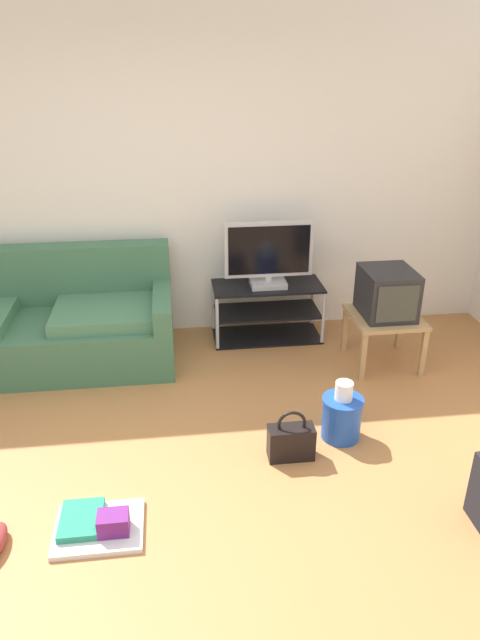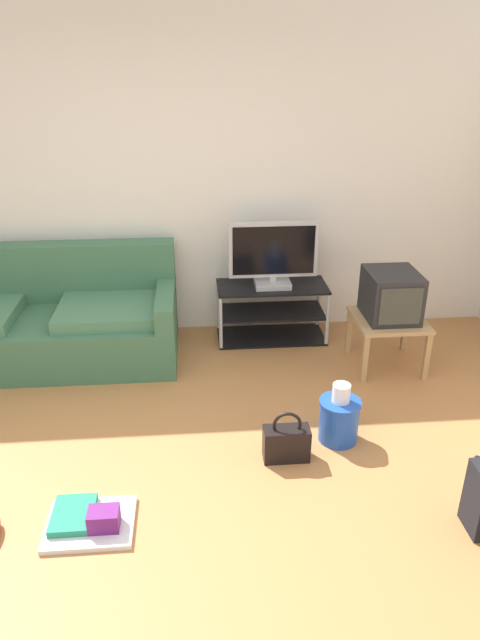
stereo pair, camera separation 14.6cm
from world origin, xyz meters
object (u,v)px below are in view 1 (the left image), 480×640
object	(u,v)px
cleaning_bucket	(342,415)
floor_tray	(98,525)
tv_stand	(267,311)
handbag	(291,441)
side_table	(384,322)
crt_tv	(387,293)
couch	(37,325)
flat_tv	(269,255)

from	to	relation	value
cleaning_bucket	floor_tray	xyz separation A→B (m)	(-1.49, -0.64, -0.13)
tv_stand	handbag	distance (m)	1.67
side_table	crt_tv	size ratio (longest dim) A/B	1.21
cleaning_bucket	floor_tray	world-z (taller)	cleaning_bucket
couch	handbag	xyz separation A→B (m)	(1.76, -1.47, -0.19)
couch	handbag	bearing A→B (deg)	-39.99
side_table	cleaning_bucket	size ratio (longest dim) A/B	1.31
tv_stand	handbag	xyz separation A→B (m)	(-0.13, -1.66, -0.13)
flat_tv	handbag	xyz separation A→B (m)	(-0.13, -1.64, -0.64)
couch	cleaning_bucket	distance (m)	2.50
side_table	crt_tv	xyz separation A→B (m)	(-0.00, 0.02, 0.24)
side_table	floor_tray	size ratio (longest dim) A/B	1.17
tv_stand	handbag	bearing A→B (deg)	-94.36
tv_stand	couch	bearing A→B (deg)	-174.40
side_table	couch	bearing A→B (deg)	172.00
crt_tv	floor_tray	distance (m)	2.68
couch	crt_tv	bearing A→B (deg)	-7.67
tv_stand	cleaning_bucket	size ratio (longest dim) A/B	2.28
handbag	cleaning_bucket	distance (m)	0.40
couch	cleaning_bucket	size ratio (longest dim) A/B	5.24
tv_stand	crt_tv	world-z (taller)	crt_tv
crt_tv	floor_tray	xyz separation A→B (m)	(-2.09, -1.58, -0.56)
crt_tv	tv_stand	bearing A→B (deg)	146.66
cleaning_bucket	flat_tv	bearing A→B (deg)	99.19
side_table	tv_stand	bearing A→B (deg)	145.90
flat_tv	cleaning_bucket	size ratio (longest dim) A/B	1.80
crt_tv	cleaning_bucket	distance (m)	1.20
side_table	cleaning_bucket	xyz separation A→B (m)	(-0.60, -0.93, -0.19)
flat_tv	crt_tv	size ratio (longest dim) A/B	1.65
crt_tv	side_table	bearing A→B (deg)	-90.00
tv_stand	flat_tv	world-z (taller)	flat_tv
tv_stand	floor_tray	bearing A→B (deg)	-120.42
flat_tv	floor_tray	size ratio (longest dim) A/B	1.60
flat_tv	tv_stand	bearing A→B (deg)	90.00
crt_tv	flat_tv	bearing A→B (deg)	147.75
couch	side_table	xyz separation A→B (m)	(2.72, -0.38, 0.04)
side_table	floor_tray	bearing A→B (deg)	-143.19
couch	handbag	distance (m)	2.30
crt_tv	handbag	distance (m)	1.55
side_table	handbag	distance (m)	1.48
tv_stand	crt_tv	bearing A→B (deg)	-33.34
floor_tray	cleaning_bucket	bearing A→B (deg)	23.18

